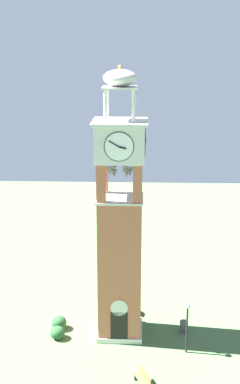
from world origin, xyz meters
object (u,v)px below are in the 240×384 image
park_bench (143,379)px  trash_bin (184,326)px  clock_tower (120,232)px  lamp_post (187,318)px

park_bench → trash_bin: size_ratio=2.06×
clock_tower → trash_bin: (4.30, 0.22, -6.82)m
park_bench → trash_bin: 6.62m
lamp_post → trash_bin: 3.16m
clock_tower → park_bench: bearing=-75.1°
clock_tower → park_bench: (1.55, -5.80, -6.74)m
park_bench → trash_bin: park_bench is taller
lamp_post → trash_bin: lamp_post is taller
clock_tower → park_bench: clock_tower is taller
park_bench → trash_bin: bearing=65.4°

